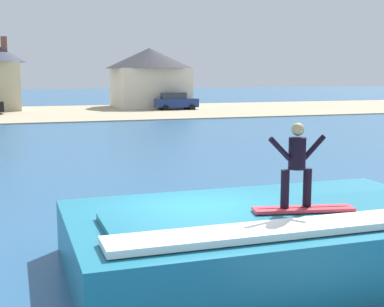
# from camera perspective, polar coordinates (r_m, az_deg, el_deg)

# --- Properties ---
(ground_plane) EXTENTS (260.00, 260.00, 0.00)m
(ground_plane) POSITION_cam_1_polar(r_m,az_deg,el_deg) (11.14, 0.56, -11.35)
(ground_plane) COLOR #2B5A86
(wave_crest) EXTENTS (7.76, 4.52, 1.24)m
(wave_crest) POSITION_cam_1_polar(r_m,az_deg,el_deg) (10.84, 8.09, -8.74)
(wave_crest) COLOR teal
(wave_crest) RESTS_ON ground_plane
(surfboard) EXTENTS (1.94, 0.75, 0.06)m
(surfboard) POSITION_cam_1_polar(r_m,az_deg,el_deg) (10.29, 11.72, -5.78)
(surfboard) COLOR #D8333F
(surfboard) RESTS_ON wave_crest
(surfer) EXTENTS (1.17, 0.32, 1.58)m
(surfer) POSITION_cam_1_polar(r_m,az_deg,el_deg) (10.12, 11.06, -0.76)
(surfer) COLOR black
(surfer) RESTS_ON surfboard
(shoreline_bank) EXTENTS (120.00, 21.45, 0.09)m
(shoreline_bank) POSITION_cam_1_polar(r_m,az_deg,el_deg) (53.51, -14.79, 4.18)
(shoreline_bank) COLOR tan
(shoreline_bank) RESTS_ON ground_plane
(car_far_shore) EXTENTS (4.39, 2.02, 1.86)m
(car_far_shore) POSITION_cam_1_polar(r_m,az_deg,el_deg) (56.09, -1.74, 5.56)
(car_far_shore) COLOR navy
(car_far_shore) RESTS_ON ground_plane
(house_gabled_white) EXTENTS (9.80, 9.80, 6.60)m
(house_gabled_white) POSITION_cam_1_polar(r_m,az_deg,el_deg) (60.71, -4.51, 8.32)
(house_gabled_white) COLOR beige
(house_gabled_white) RESTS_ON ground_plane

